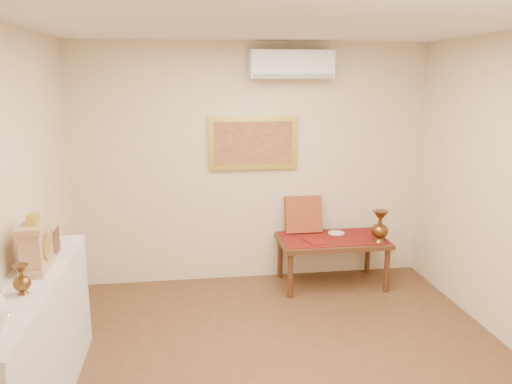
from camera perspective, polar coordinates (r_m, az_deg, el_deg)
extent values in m
plane|color=silver|center=(3.40, 5.08, 19.50)|extent=(4.50, 4.50, 0.00)
cube|color=beige|center=(5.68, -0.35, 3.16)|extent=(4.00, 0.02, 2.70)
cube|color=maroon|center=(5.69, 8.72, -5.22)|extent=(1.14, 0.59, 0.01)
cylinder|color=white|center=(5.84, 9.17, -4.65)|extent=(0.19, 0.19, 0.01)
cube|color=maroon|center=(5.52, 6.79, -5.62)|extent=(0.24, 0.29, 0.01)
cube|color=maroon|center=(5.80, 5.41, -2.55)|extent=(0.42, 0.19, 0.44)
cube|color=silver|center=(3.91, -23.90, -16.19)|extent=(0.35, 2.00, 0.95)
cube|color=silver|center=(3.71, -24.59, -9.51)|extent=(0.37, 2.02, 0.03)
cube|color=tan|center=(3.88, -23.67, -7.82)|extent=(0.16, 0.36, 0.05)
cube|color=tan|center=(3.83, -23.87, -5.72)|extent=(0.14, 0.30, 0.25)
cylinder|color=beige|center=(3.81, -22.78, -5.71)|extent=(0.01, 0.17, 0.17)
cylinder|color=gold|center=(3.81, -22.71, -5.71)|extent=(0.01, 0.19, 0.19)
cube|color=tan|center=(3.79, -24.07, -3.63)|extent=(0.17, 0.34, 0.04)
cube|color=gold|center=(3.78, -24.14, -2.83)|extent=(0.06, 0.11, 0.07)
cube|color=tan|center=(4.14, -22.86, -5.22)|extent=(0.15, 0.20, 0.22)
cube|color=#4F2A17|center=(4.14, -21.76, -5.87)|extent=(0.01, 0.17, 0.09)
cube|color=#4F2A17|center=(4.11, -21.88, -4.54)|extent=(0.01, 0.17, 0.09)
cube|color=tan|center=(4.11, -23.00, -3.60)|extent=(0.16, 0.21, 0.02)
cube|color=#4F2A17|center=(5.70, 8.71, -5.50)|extent=(1.20, 0.70, 0.05)
cylinder|color=#4F2A17|center=(5.40, 3.94, -9.53)|extent=(0.06, 0.06, 0.50)
cylinder|color=#4F2A17|center=(5.72, 14.71, -8.66)|extent=(0.06, 0.06, 0.50)
cylinder|color=#4F2A17|center=(5.93, 2.76, -7.43)|extent=(0.06, 0.06, 0.50)
cylinder|color=#4F2A17|center=(6.22, 12.65, -6.78)|extent=(0.06, 0.06, 0.50)
cube|color=gold|center=(5.61, -0.32, 5.64)|extent=(1.00, 0.05, 0.60)
cube|color=#AE643C|center=(5.59, -0.28, 5.60)|extent=(0.88, 0.01, 0.48)
cube|color=white|center=(5.54, 4.06, 14.32)|extent=(0.90, 0.24, 0.30)
cube|color=gray|center=(5.42, 4.31, 13.08)|extent=(0.86, 0.02, 0.05)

